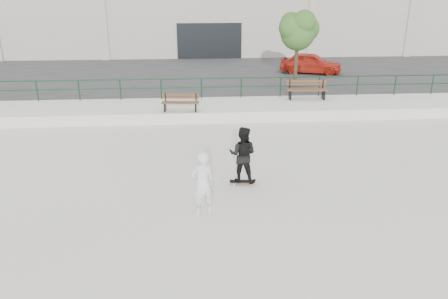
{
  "coord_description": "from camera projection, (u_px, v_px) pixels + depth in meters",
  "views": [
    {
      "loc": [
        -1.52,
        -10.72,
        5.71
      ],
      "look_at": [
        -0.54,
        2.0,
        0.98
      ],
      "focal_mm": 35.0,
      "sensor_mm": 36.0,
      "label": 1
    }
  ],
  "objects": [
    {
      "name": "skateboard",
      "position": [
        242.0,
        182.0,
        13.52
      ],
      "size": [
        0.79,
        0.26,
        0.09
      ],
      "rotation": [
        0.0,
        0.0,
        -0.08
      ],
      "color": "black",
      "rests_on": "ground"
    },
    {
      "name": "parking_strip",
      "position": [
        214.0,
        76.0,
        28.86
      ],
      "size": [
        60.0,
        14.0,
        0.5
      ],
      "primitive_type": "cube",
      "color": "#303030",
      "rests_on": "ground"
    },
    {
      "name": "bench_left",
      "position": [
        180.0,
        103.0,
        19.57
      ],
      "size": [
        1.7,
        0.64,
        0.77
      ],
      "rotation": [
        0.0,
        0.0,
        -0.1
      ],
      "color": "#59301E",
      "rests_on": "ledge"
    },
    {
      "name": "red_car",
      "position": [
        311.0,
        63.0,
        28.16
      ],
      "size": [
        4.21,
        2.87,
        1.33
      ],
      "primitive_type": "imported",
      "rotation": [
        0.0,
        0.0,
        1.2
      ],
      "color": "red",
      "rests_on": "parking_strip"
    },
    {
      "name": "railing",
      "position": [
        221.0,
        83.0,
        21.78
      ],
      "size": [
        28.0,
        0.06,
        1.03
      ],
      "color": "#143921",
      "rests_on": "ledge"
    },
    {
      "name": "tree",
      "position": [
        298.0,
        29.0,
        23.62
      ],
      "size": [
        2.34,
        2.08,
        4.16
      ],
      "color": "brown",
      "rests_on": "parking_strip"
    },
    {
      "name": "ledge",
      "position": [
        223.0,
        109.0,
        20.91
      ],
      "size": [
        30.0,
        3.0,
        0.5
      ],
      "primitive_type": "cube",
      "color": "silver",
      "rests_on": "ground"
    },
    {
      "name": "commercial_building",
      "position": [
        205.0,
        1.0,
        40.44
      ],
      "size": [
        44.2,
        16.33,
        8.0
      ],
      "color": "beige",
      "rests_on": "ground"
    },
    {
      "name": "standing_skater",
      "position": [
        243.0,
        155.0,
        13.21
      ],
      "size": [
        1.02,
        0.9,
        1.75
      ],
      "primitive_type": "imported",
      "rotation": [
        0.0,
        0.0,
        2.82
      ],
      "color": "black",
      "rests_on": "skateboard"
    },
    {
      "name": "bench_right",
      "position": [
        307.0,
        90.0,
        21.69
      ],
      "size": [
        2.03,
        0.71,
        0.92
      ],
      "rotation": [
        0.0,
        0.0,
        -0.07
      ],
      "color": "#59301E",
      "rests_on": "ledge"
    },
    {
      "name": "seated_skater",
      "position": [
        203.0,
        184.0,
        11.44
      ],
      "size": [
        0.76,
        0.63,
        1.79
      ],
      "primitive_type": "imported",
      "rotation": [
        0.0,
        0.0,
        3.5
      ],
      "color": "white",
      "rests_on": "ground"
    },
    {
      "name": "ground",
      "position": [
        249.0,
        207.0,
        12.12
      ],
      "size": [
        120.0,
        120.0,
        0.0
      ],
      "primitive_type": "plane",
      "color": "beige",
      "rests_on": "ground"
    }
  ]
}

